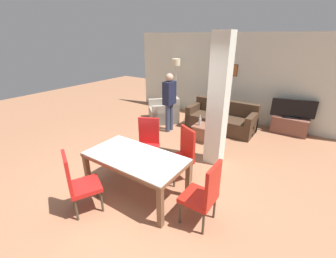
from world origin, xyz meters
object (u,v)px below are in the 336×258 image
dining_table (136,163)px  tv_stand (289,126)px  coffee_table (205,133)px  bottle (200,121)px  dining_chair_far_left (148,141)px  armchair (165,112)px  dining_chair_far_right (182,153)px  dining_chair_near_left (78,182)px  sofa (221,120)px  standing_person (169,99)px  tv_screen (293,109)px  dining_chair_head_right (204,193)px  floor_lamp (176,68)px

dining_table → tv_stand: (1.85, 4.40, -0.35)m
coffee_table → bottle: bottle is taller
dining_chair_far_left → armchair: dining_chair_far_left is taller
dining_chair_far_right → dining_chair_near_left: 1.87m
sofa → coffee_table: size_ratio=3.37×
dining_chair_far_left → standing_person: standing_person is taller
tv_screen → standing_person: 3.43m
armchair → standing_person: standing_person is taller
coffee_table → dining_chair_head_right: bearing=-65.0°
dining_chair_far_right → armchair: dining_chair_far_right is taller
sofa → standing_person: 1.69m
dining_chair_head_right → bottle: size_ratio=3.64×
dining_chair_near_left → tv_screen: dining_chair_near_left is taller
floor_lamp → standing_person: (0.82, -1.63, -0.60)m
dining_chair_far_right → coffee_table: (-0.38, 1.82, -0.33)m
dining_chair_near_left → floor_lamp: floor_lamp is taller
bottle → floor_lamp: bearing=137.4°
coffee_table → tv_screen: 2.56m
dining_chair_far_right → dining_chair_head_right: same height
tv_stand → dining_chair_near_left: bearing=-113.4°
bottle → standing_person: 1.10m
dining_table → dining_chair_head_right: bearing=0.0°
dining_chair_far_left → sofa: 2.83m
dining_table → dining_chair_near_left: 0.94m
dining_chair_head_right → sofa: bearing=17.9°
dining_chair_far_right → sofa: 2.82m
dining_chair_head_right → dining_chair_near_left: same height
dining_table → tv_screen: size_ratio=1.56×
dining_chair_far_right → standing_person: (-1.53, 1.84, 0.42)m
tv_stand → floor_lamp: (-3.77, -0.11, 1.33)m
bottle → tv_stand: (1.93, 1.80, -0.28)m
bottle → tv_screen: tv_screen is taller
tv_stand → dining_chair_far_left: bearing=-122.6°
dining_chair_head_right → armchair: 4.48m
dining_chair_far_left → floor_lamp: size_ratio=0.55×
dining_chair_head_right → tv_screen: dining_chair_head_right is taller
dining_chair_near_left → dining_chair_far_right: bearing=89.8°
dining_chair_near_left → tv_screen: size_ratio=0.94×
dining_chair_far_left → bottle: bearing=-127.3°
dining_table → bottle: (-0.09, 2.61, -0.07)m
dining_chair_far_left → coffee_table: bearing=-131.1°
sofa → floor_lamp: floor_lamp is taller
dining_chair_far_left → tv_screen: dining_chair_far_left is taller
armchair → coffee_table: 1.88m
sofa → dining_chair_near_left: bearing=83.1°
standing_person → tv_stand: bearing=121.3°
tv_screen → floor_lamp: size_ratio=0.59×
dining_chair_far_left → dining_chair_head_right: size_ratio=1.00×
dining_chair_far_left → coffee_table: size_ratio=1.81×
dining_chair_far_left → armchair: bearing=-88.6°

